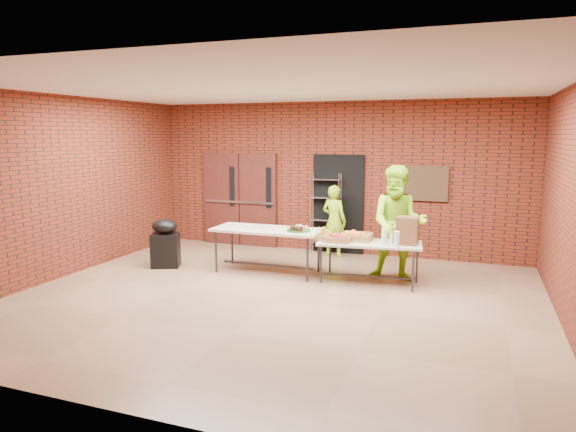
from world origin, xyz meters
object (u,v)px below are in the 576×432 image
(wire_rack, at_px, (326,213))
(table_left, at_px, (267,232))
(volunteer_woman, at_px, (334,221))
(volunteer_man, at_px, (398,224))
(table_right, at_px, (369,246))
(coffee_dispenser, at_px, (407,231))
(covered_grill, at_px, (165,243))

(wire_rack, relative_size, table_left, 0.87)
(volunteer_woman, height_order, volunteer_man, volunteer_man)
(wire_rack, distance_m, table_left, 1.96)
(wire_rack, relative_size, volunteer_woman, 1.16)
(volunteer_woman, bearing_deg, table_right, 137.99)
(coffee_dispenser, relative_size, volunteer_woman, 0.31)
(table_left, bearing_deg, coffee_dispenser, 0.22)
(table_right, bearing_deg, volunteer_woman, 115.61)
(coffee_dispenser, xyz_separation_m, volunteer_woman, (-1.69, 1.63, -0.19))
(table_right, relative_size, volunteer_woman, 1.21)
(volunteer_man, bearing_deg, table_right, -143.43)
(table_right, relative_size, volunteer_man, 0.90)
(volunteer_man, bearing_deg, covered_grill, -175.31)
(coffee_dispenser, height_order, volunteer_man, volunteer_man)
(wire_rack, distance_m, volunteer_woman, 0.35)
(table_right, bearing_deg, covered_grill, 176.97)
(wire_rack, bearing_deg, table_left, -110.25)
(wire_rack, distance_m, covered_grill, 3.38)
(wire_rack, xyz_separation_m, volunteer_man, (1.75, -1.56, 0.14))
(table_right, height_order, coffee_dispenser, coffee_dispenser)
(table_right, bearing_deg, coffee_dispenser, -0.69)
(table_right, height_order, covered_grill, covered_grill)
(coffee_dispenser, height_order, volunteer_woman, volunteer_woman)
(table_right, xyz_separation_m, covered_grill, (-3.88, -0.26, -0.19))
(table_right, relative_size, coffee_dispenser, 3.94)
(covered_grill, height_order, volunteer_woman, volunteer_woman)
(table_left, relative_size, table_right, 1.10)
(table_left, xyz_separation_m, volunteer_woman, (0.81, 1.66, -0.00))
(table_left, relative_size, volunteer_woman, 1.34)
(table_right, distance_m, coffee_dispenser, 0.68)
(covered_grill, bearing_deg, volunteer_woman, 11.59)
(table_left, height_order, volunteer_man, volunteer_man)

